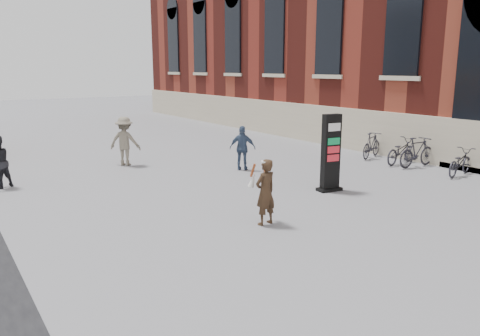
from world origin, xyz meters
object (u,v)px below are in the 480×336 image
woman (265,191)px  pedestrian_b (125,141)px  info_pylon (331,153)px  pedestrian_c (243,148)px  bike_4 (460,162)px  bike_5 (417,152)px  bike_6 (401,151)px  bike_7 (372,145)px

woman → pedestrian_b: size_ratio=0.86×
pedestrian_b → info_pylon: bearing=161.4°
pedestrian_c → bike_4: size_ratio=0.91×
woman → bike_4: 8.44m
pedestrian_b → bike_5: size_ratio=0.98×
woman → pedestrian_b: pedestrian_b is taller
pedestrian_c → bike_6: 6.06m
pedestrian_c → bike_7: size_ratio=0.91×
pedestrian_c → bike_4: 7.33m
woman → bike_7: woman is taller
info_pylon → pedestrian_b: 7.82m
pedestrian_c → bike_5: (5.55, -3.11, -0.23)m
info_pylon → bike_5: info_pylon is taller
woman → info_pylon: bearing=-165.3°
pedestrian_c → bike_6: pedestrian_c is taller
woman → pedestrian_b: (-0.28, 8.27, 0.11)m
info_pylon → woman: 3.67m
bike_4 → bike_6: (0.00, 2.38, 0.04)m
info_pylon → bike_6: 5.27m
woman → bike_6: size_ratio=0.83×
woman → bike_7: size_ratio=0.90×
bike_5 → bike_4: bearing=-178.1°
woman → bike_7: (8.43, 4.18, -0.27)m
pedestrian_b → bike_7: (8.71, -4.09, -0.38)m
pedestrian_b → pedestrian_c: size_ratio=1.15×
bike_5 → bike_6: size_ratio=0.99×
woman → pedestrian_b: bearing=-95.4°
woman → bike_6: bearing=-169.1°
bike_4 → bike_5: bearing=-10.9°
bike_5 → woman: bearing=105.7°
bike_7 → pedestrian_c: bearing=59.6°
pedestrian_b → bike_7: 9.63m
bike_5 → bike_6: 0.71m
info_pylon → bike_6: (5.04, 1.40, -0.64)m
woman → pedestrian_c: (2.87, 5.18, -0.01)m
bike_6 → bike_7: size_ratio=1.08×
pedestrian_c → bike_7: pedestrian_c is taller
bike_6 → bike_5: bearing=171.2°
pedestrian_b → bike_5: 10.69m
info_pylon → woman: size_ratio=1.47×
pedestrian_b → bike_6: bearing=-168.9°
pedestrian_c → bike_6: bearing=-161.4°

